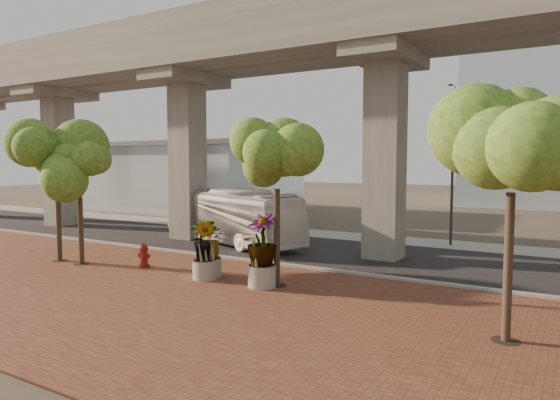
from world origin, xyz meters
The scene contains 18 objects.
ground centered at (0.00, 0.00, 0.00)m, with size 160.00×160.00×0.00m, color #3D372C.
brick_plaza centered at (0.00, -8.00, 0.03)m, with size 70.00×13.00×0.06m, color brown.
asphalt_road centered at (0.00, 2.00, 0.02)m, with size 90.00×8.00×0.04m, color black.
curb_strip centered at (0.00, -2.00, 0.08)m, with size 70.00×0.25×0.16m, color gray.
far_sidewalk centered at (0.00, 7.50, 0.03)m, with size 90.00×3.00×0.06m, color gray.
transit_viaduct centered at (0.00, 2.00, 7.29)m, with size 72.00×5.60×12.40m.
station_pavilion centered at (-20.00, 16.00, 3.22)m, with size 23.00×13.00×6.30m.
transit_bus centered at (-2.92, 1.98, 1.50)m, with size 2.54×10.80×3.01m, color silver.
fire_hydrant centered at (-2.03, -5.33, 0.55)m, with size 0.52×0.46×1.03m.
planter_front centered at (1.48, -5.25, 1.44)m, with size 2.07×2.07×2.28m.
planter_right centered at (4.13, -5.58, 1.65)m, with size 2.46×2.46×2.63m.
planter_left centered at (1.60, -5.69, 1.45)m, with size 2.08×2.08×2.28m.
street_tree_far_west centered at (-6.33, -6.33, 4.89)m, with size 3.96×3.96×6.65m.
street_tree_near_west centered at (-4.85, -6.29, 4.17)m, with size 3.05×3.05×5.53m.
street_tree_near_east centered at (4.49, -5.13, 4.60)m, with size 3.55×3.55×6.18m.
street_tree_far_east centered at (12.33, -6.98, 4.90)m, with size 3.86×3.86×6.62m.
streetlamp_west centered at (-9.70, 5.40, 5.14)m, with size 0.44×1.28×8.81m.
streetlamp_east centered at (7.93, 7.14, 4.94)m, with size 0.42×1.23×8.46m.
Camera 1 is at (13.76, -20.33, 4.53)m, focal length 32.00 mm.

